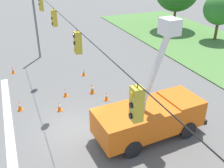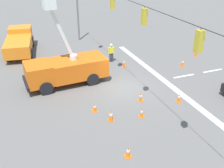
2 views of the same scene
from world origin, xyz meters
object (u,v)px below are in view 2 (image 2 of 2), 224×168
(traffic_cone_centre_line, at_px, (183,62))
(traffic_cone_lane_edge_a, at_px, (196,52))
(road_worker, at_px, (111,52))
(traffic_cone_foreground_right, at_px, (142,113))
(traffic_cone_lane_edge_b, at_px, (124,63))
(utility_truck_support_near, at_px, (19,42))
(traffic_cone_far_right, at_px, (111,116))
(traffic_cone_mid_right, at_px, (128,152))
(traffic_cone_foreground_left, at_px, (141,97))
(traffic_cone_mid_left, at_px, (95,108))
(traffic_cone_near_bucket, at_px, (179,98))
(utility_truck_bucket_lift, at_px, (66,68))

(traffic_cone_centre_line, bearing_deg, traffic_cone_lane_edge_a, -58.04)
(road_worker, relative_size, traffic_cone_foreground_right, 2.87)
(traffic_cone_lane_edge_a, height_order, traffic_cone_lane_edge_b, traffic_cone_lane_edge_a)
(utility_truck_support_near, distance_m, traffic_cone_foreground_right, 16.42)
(road_worker, distance_m, traffic_cone_far_right, 9.72)
(traffic_cone_mid_right, xyz_separation_m, traffic_cone_centre_line, (8.96, -9.51, 0.06))
(road_worker, bearing_deg, traffic_cone_mid_right, 162.64)
(traffic_cone_foreground_left, relative_size, traffic_cone_centre_line, 0.92)
(utility_truck_support_near, height_order, road_worker, utility_truck_support_near)
(utility_truck_support_near, height_order, traffic_cone_lane_edge_b, utility_truck_support_near)
(traffic_cone_foreground_left, xyz_separation_m, traffic_cone_lane_edge_b, (6.13, -1.42, 0.01))
(traffic_cone_mid_left, bearing_deg, traffic_cone_foreground_right, -122.94)
(traffic_cone_lane_edge_a, bearing_deg, utility_truck_support_near, 65.32)
(traffic_cone_centre_line, bearing_deg, traffic_cone_near_bucket, 143.18)
(traffic_cone_mid_right, bearing_deg, traffic_cone_far_right, -5.71)
(traffic_cone_mid_right, xyz_separation_m, traffic_cone_lane_edge_a, (10.69, -12.28, 0.10))
(traffic_cone_centre_line, bearing_deg, traffic_cone_mid_left, 113.71)
(utility_truck_support_near, xyz_separation_m, traffic_cone_far_right, (-14.87, -4.28, -0.76))
(utility_truck_bucket_lift, height_order, traffic_cone_mid_left, utility_truck_bucket_lift)
(traffic_cone_lane_edge_a, height_order, traffic_cone_centre_line, traffic_cone_lane_edge_a)
(traffic_cone_lane_edge_a, relative_size, traffic_cone_lane_edge_b, 1.18)
(utility_truck_support_near, bearing_deg, traffic_cone_lane_edge_b, -130.43)
(traffic_cone_lane_edge_a, xyz_separation_m, traffic_cone_lane_edge_b, (0.21, 7.73, -0.07))
(traffic_cone_foreground_left, height_order, traffic_cone_mid_left, traffic_cone_foreground_left)
(utility_truck_bucket_lift, xyz_separation_m, traffic_cone_lane_edge_b, (1.55, -5.64, -1.02))
(traffic_cone_lane_edge_a, bearing_deg, utility_truck_bucket_lift, 95.73)
(traffic_cone_lane_edge_a, xyz_separation_m, traffic_cone_centre_line, (-1.73, 2.77, -0.05))
(utility_truck_bucket_lift, height_order, traffic_cone_foreground_right, utility_truck_bucket_lift)
(traffic_cone_lane_edge_a, relative_size, traffic_cone_far_right, 1.06)
(traffic_cone_mid_left, distance_m, traffic_cone_lane_edge_b, 7.89)
(traffic_cone_foreground_left, bearing_deg, traffic_cone_near_bucket, -113.56)
(utility_truck_support_near, relative_size, traffic_cone_near_bucket, 10.39)
(utility_truck_bucket_lift, relative_size, traffic_cone_mid_left, 11.04)
(road_worker, relative_size, traffic_cone_mid_left, 2.93)
(traffic_cone_foreground_left, bearing_deg, traffic_cone_far_right, 117.95)
(utility_truck_support_near, bearing_deg, traffic_cone_near_bucket, -146.59)
(traffic_cone_mid_right, relative_size, traffic_cone_lane_edge_b, 0.91)
(traffic_cone_near_bucket, relative_size, traffic_cone_centre_line, 0.93)
(utility_truck_bucket_lift, bearing_deg, traffic_cone_lane_edge_b, -74.63)
(road_worker, bearing_deg, traffic_cone_foreground_left, 174.54)
(utility_truck_bucket_lift, bearing_deg, utility_truck_support_near, 18.08)
(traffic_cone_foreground_right, relative_size, traffic_cone_lane_edge_a, 0.77)
(traffic_cone_foreground_right, bearing_deg, utility_truck_support_near, 22.43)
(utility_truck_support_near, height_order, traffic_cone_foreground_left, utility_truck_support_near)
(utility_truck_support_near, bearing_deg, traffic_cone_foreground_left, -152.10)
(utility_truck_bucket_lift, xyz_separation_m, traffic_cone_near_bucket, (-5.65, -6.66, -1.03))
(utility_truck_support_near, distance_m, traffic_cone_mid_right, 18.60)
(utility_truck_bucket_lift, height_order, traffic_cone_foreground_left, utility_truck_bucket_lift)
(traffic_cone_lane_edge_b, xyz_separation_m, traffic_cone_far_right, (-7.62, 4.23, 0.04))
(traffic_cone_near_bucket, distance_m, traffic_cone_lane_edge_b, 7.27)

